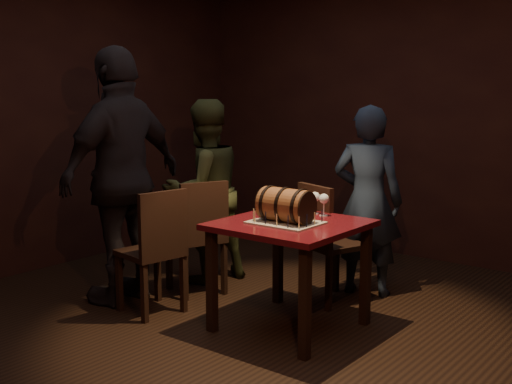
# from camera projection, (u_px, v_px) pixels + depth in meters

# --- Properties ---
(room_shell) EXTENTS (5.04, 5.04, 2.80)m
(room_shell) POSITION_uv_depth(u_px,v_px,m) (256.00, 126.00, 4.22)
(room_shell) COLOR black
(room_shell) RESTS_ON ground
(pub_table) EXTENTS (0.90, 0.90, 0.75)m
(pub_table) POSITION_uv_depth(u_px,v_px,m) (290.00, 238.00, 4.37)
(pub_table) COLOR #440B11
(pub_table) RESTS_ON ground
(cake_board) EXTENTS (0.45, 0.35, 0.01)m
(cake_board) POSITION_uv_depth(u_px,v_px,m) (286.00, 223.00, 4.30)
(cake_board) COLOR #A69986
(cake_board) RESTS_ON pub_table
(barrel_cake) EXTENTS (0.41, 0.24, 0.24)m
(barrel_cake) POSITION_uv_depth(u_px,v_px,m) (286.00, 205.00, 4.28)
(barrel_cake) COLOR brown
(barrel_cake) RESTS_ON cake_board
(birthday_candles) EXTENTS (0.40, 0.30, 0.09)m
(birthday_candles) POSITION_uv_depth(u_px,v_px,m) (286.00, 216.00, 4.30)
(birthday_candles) COLOR #FADB95
(birthday_candles) RESTS_ON cake_board
(wine_glass_left) EXTENTS (0.07, 0.07, 0.16)m
(wine_glass_left) POSITION_uv_depth(u_px,v_px,m) (289.00, 196.00, 4.70)
(wine_glass_left) COLOR silver
(wine_glass_left) RESTS_ON pub_table
(wine_glass_mid) EXTENTS (0.07, 0.07, 0.16)m
(wine_glass_mid) POSITION_uv_depth(u_px,v_px,m) (315.00, 198.00, 4.62)
(wine_glass_mid) COLOR silver
(wine_glass_mid) RESTS_ON pub_table
(wine_glass_right) EXTENTS (0.07, 0.07, 0.16)m
(wine_glass_right) POSITION_uv_depth(u_px,v_px,m) (324.00, 200.00, 4.54)
(wine_glass_right) COLOR silver
(wine_glass_right) RESTS_ON pub_table
(pint_of_ale) EXTENTS (0.07, 0.07, 0.15)m
(pint_of_ale) POSITION_uv_depth(u_px,v_px,m) (292.00, 206.00, 4.56)
(pint_of_ale) COLOR silver
(pint_of_ale) RESTS_ON pub_table
(menu_card) EXTENTS (0.10, 0.05, 0.13)m
(menu_card) POSITION_uv_depth(u_px,v_px,m) (281.00, 201.00, 4.77)
(menu_card) COLOR white
(menu_card) RESTS_ON pub_table
(chair_back) EXTENTS (0.51, 0.51, 0.93)m
(chair_back) POSITION_uv_depth(u_px,v_px,m) (325.00, 237.00, 4.91)
(chair_back) COLOR black
(chair_back) RESTS_ON ground
(chair_left_rear) EXTENTS (0.53, 0.53, 0.93)m
(chair_left_rear) POSITION_uv_depth(u_px,v_px,m) (200.00, 231.00, 5.10)
(chair_left_rear) COLOR black
(chair_left_rear) RESTS_ON ground
(chair_left_front) EXTENTS (0.46, 0.46, 0.93)m
(chair_left_front) POSITION_uv_depth(u_px,v_px,m) (156.00, 245.00, 4.65)
(chair_left_front) COLOR black
(chair_left_front) RESTS_ON ground
(person_back) EXTENTS (0.63, 0.50, 1.52)m
(person_back) POSITION_uv_depth(u_px,v_px,m) (368.00, 201.00, 5.11)
(person_back) COLOR #1B2537
(person_back) RESTS_ON ground
(person_left_rear) EXTENTS (0.78, 0.89, 1.56)m
(person_left_rear) POSITION_uv_depth(u_px,v_px,m) (204.00, 191.00, 5.48)
(person_left_rear) COLOR #3B3F1F
(person_left_rear) RESTS_ON ground
(person_left_front) EXTENTS (0.55, 1.18, 1.96)m
(person_left_front) POSITION_uv_depth(u_px,v_px,m) (123.00, 177.00, 4.89)
(person_left_front) COLOR black
(person_left_front) RESTS_ON ground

